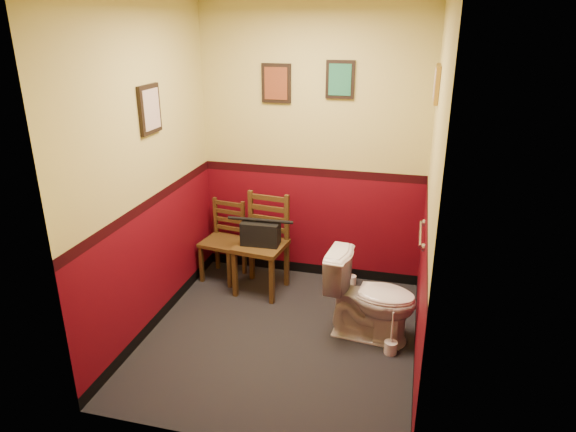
# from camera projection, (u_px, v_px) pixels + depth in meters

# --- Properties ---
(floor) EXTENTS (2.20, 2.40, 0.00)m
(floor) POSITION_uv_depth(u_px,v_px,m) (281.00, 336.00, 4.34)
(floor) COLOR black
(floor) RESTS_ON ground
(wall_back) EXTENTS (2.20, 0.00, 2.70)m
(wall_back) POSITION_uv_depth(u_px,v_px,m) (312.00, 148.00, 4.94)
(wall_back) COLOR #540610
(wall_back) RESTS_ON ground
(wall_front) EXTENTS (2.20, 0.00, 2.70)m
(wall_front) POSITION_uv_depth(u_px,v_px,m) (222.00, 249.00, 2.77)
(wall_front) COLOR #540610
(wall_front) RESTS_ON ground
(wall_left) EXTENTS (0.00, 2.40, 2.70)m
(wall_left) POSITION_uv_depth(u_px,v_px,m) (147.00, 174.00, 4.11)
(wall_left) COLOR #540610
(wall_left) RESTS_ON ground
(wall_right) EXTENTS (0.00, 2.40, 2.70)m
(wall_right) POSITION_uv_depth(u_px,v_px,m) (431.00, 196.00, 3.60)
(wall_right) COLOR #540610
(wall_right) RESTS_ON ground
(grab_bar) EXTENTS (0.05, 0.56, 0.06)m
(grab_bar) POSITION_uv_depth(u_px,v_px,m) (421.00, 234.00, 3.98)
(grab_bar) COLOR silver
(grab_bar) RESTS_ON wall_right
(framed_print_back_a) EXTENTS (0.28, 0.04, 0.36)m
(framed_print_back_a) POSITION_uv_depth(u_px,v_px,m) (276.00, 83.00, 4.79)
(framed_print_back_a) COLOR black
(framed_print_back_a) RESTS_ON wall_back
(framed_print_back_b) EXTENTS (0.26, 0.04, 0.34)m
(framed_print_back_b) POSITION_uv_depth(u_px,v_px,m) (340.00, 80.00, 4.63)
(framed_print_back_b) COLOR black
(framed_print_back_b) RESTS_ON wall_back
(framed_print_left) EXTENTS (0.04, 0.30, 0.38)m
(framed_print_left) POSITION_uv_depth(u_px,v_px,m) (150.00, 109.00, 4.02)
(framed_print_left) COLOR black
(framed_print_left) RESTS_ON wall_left
(framed_print_right) EXTENTS (0.04, 0.34, 0.28)m
(framed_print_right) POSITION_uv_depth(u_px,v_px,m) (437.00, 84.00, 3.90)
(framed_print_right) COLOR olive
(framed_print_right) RESTS_ON wall_right
(toilet) EXTENTS (0.79, 0.50, 0.74)m
(toilet) POSITION_uv_depth(u_px,v_px,m) (371.00, 298.00, 4.22)
(toilet) COLOR white
(toilet) RESTS_ON floor
(toilet_brush) EXTENTS (0.10, 0.10, 0.37)m
(toilet_brush) POSITION_uv_depth(u_px,v_px,m) (391.00, 347.00, 4.10)
(toilet_brush) COLOR silver
(toilet_brush) RESTS_ON floor
(chair_left) EXTENTS (0.42, 0.42, 0.80)m
(chair_left) POSITION_uv_depth(u_px,v_px,m) (224.00, 241.00, 5.22)
(chair_left) COLOR brown
(chair_left) RESTS_ON floor
(chair_right) EXTENTS (0.50, 0.50, 0.95)m
(chair_right) POSITION_uv_depth(u_px,v_px,m) (263.00, 244.00, 4.95)
(chair_right) COLOR brown
(chair_right) RESTS_ON floor
(handbag) EXTENTS (0.37, 0.19, 0.26)m
(handbag) POSITION_uv_depth(u_px,v_px,m) (261.00, 233.00, 4.86)
(handbag) COLOR black
(handbag) RESTS_ON chair_right
(tp_stack) EXTENTS (0.21, 0.11, 0.18)m
(tp_stack) POSITION_uv_depth(u_px,v_px,m) (346.00, 277.00, 5.19)
(tp_stack) COLOR silver
(tp_stack) RESTS_ON floor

